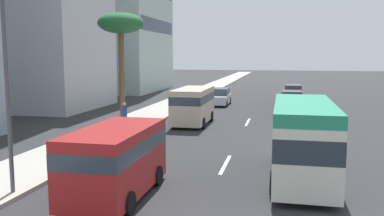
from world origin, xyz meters
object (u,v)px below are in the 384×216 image
(car_sixth, at_px, (219,97))
(street_lamp, at_px, (9,68))
(car_third, at_px, (296,107))
(minibus_lead, at_px, (303,138))
(van_fifth, at_px, (193,104))
(car_second, at_px, (293,93))
(car_fourth, at_px, (291,100))
(palm_tree, at_px, (121,27))
(van_seventh, at_px, (116,158))
(pedestrian_mid_block, at_px, (125,115))

(car_sixth, relative_size, street_lamp, 0.62)
(car_third, xyz_separation_m, street_lamp, (-20.91, 9.79, 3.56))
(minibus_lead, bearing_deg, van_fifth, 30.05)
(car_second, relative_size, street_lamp, 0.70)
(car_fourth, relative_size, street_lamp, 0.64)
(car_third, height_order, palm_tree, palm_tree)
(car_fourth, relative_size, car_sixth, 1.04)
(van_fifth, relative_size, palm_tree, 0.71)
(car_fourth, distance_m, van_seventh, 26.54)
(car_third, bearing_deg, van_seventh, 162.22)
(van_fifth, bearing_deg, palm_tree, -82.21)
(car_third, xyz_separation_m, palm_tree, (-5.84, 11.96, 5.90))
(car_third, xyz_separation_m, van_fifth, (-5.17, 7.06, 0.65))
(car_third, relative_size, car_fourth, 1.09)
(minibus_lead, xyz_separation_m, car_sixth, (23.19, 6.67, -0.88))
(car_second, xyz_separation_m, car_third, (-11.83, -0.01, -0.02))
(car_second, height_order, pedestrian_mid_block, pedestrian_mid_block)
(car_sixth, bearing_deg, van_fifth, -0.54)
(palm_tree, height_order, street_lamp, palm_tree)
(car_second, bearing_deg, van_seventh, 168.59)
(car_second, relative_size, van_seventh, 0.97)
(street_lamp, bearing_deg, van_seventh, -77.68)
(car_second, height_order, palm_tree, palm_tree)
(palm_tree, xyz_separation_m, street_lamp, (-15.07, -2.18, -2.34))
(car_second, height_order, car_sixth, car_second)
(car_fourth, distance_m, street_lamp, 28.41)
(car_third, relative_size, van_seventh, 0.98)
(van_seventh, relative_size, pedestrian_mid_block, 2.79)
(minibus_lead, distance_m, car_third, 16.91)
(car_third, bearing_deg, van_fifth, 126.19)
(car_second, xyz_separation_m, car_fourth, (-6.22, 0.25, -0.05))
(pedestrian_mid_block, distance_m, street_lamp, 12.14)
(car_fourth, height_order, pedestrian_mid_block, pedestrian_mid_block)
(car_sixth, height_order, pedestrian_mid_block, pedestrian_mid_block)
(pedestrian_mid_block, bearing_deg, van_seventh, 13.82)
(car_sixth, distance_m, palm_tree, 14.40)
(car_second, bearing_deg, car_sixth, 128.52)
(van_seventh, bearing_deg, car_third, 162.22)
(pedestrian_mid_block, xyz_separation_m, palm_tree, (3.38, 1.49, 5.55))
(minibus_lead, distance_m, van_seventh, 7.02)
(car_sixth, bearing_deg, car_third, 47.83)
(van_fifth, bearing_deg, car_second, 157.46)
(car_sixth, bearing_deg, minibus_lead, 16.06)
(van_seventh, distance_m, pedestrian_mid_block, 11.67)
(car_third, height_order, van_seventh, van_seventh)
(minibus_lead, relative_size, pedestrian_mid_block, 3.89)
(van_seventh, bearing_deg, car_second, 168.59)
(minibus_lead, bearing_deg, car_second, -0.54)
(minibus_lead, distance_m, pedestrian_mid_block, 12.77)
(pedestrian_mid_block, bearing_deg, car_sixth, 160.99)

